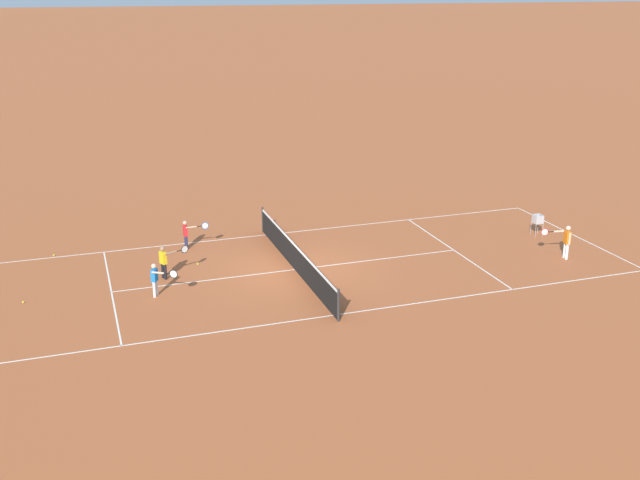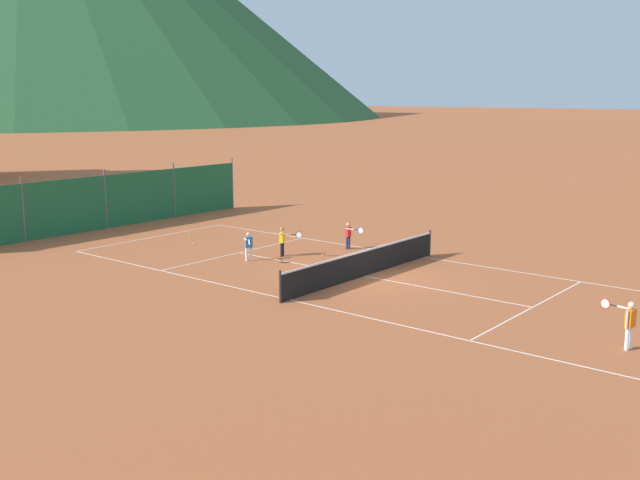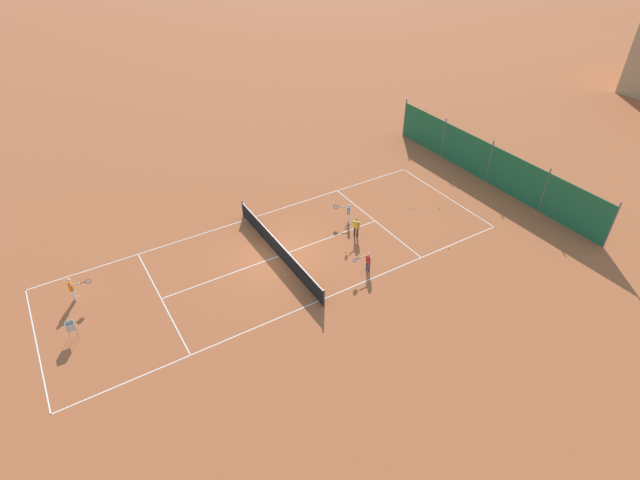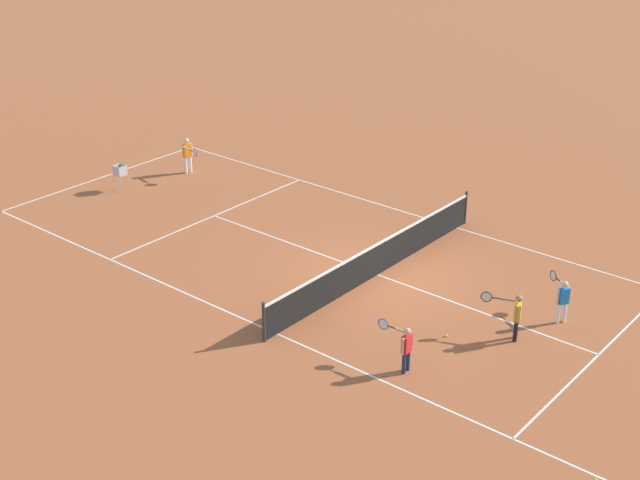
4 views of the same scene
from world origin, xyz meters
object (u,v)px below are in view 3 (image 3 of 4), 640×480
Objects in this scene: player_near_service at (356,226)px; tennis_ball_alley_left at (449,248)px; player_far_baseline at (72,287)px; tennis_ball_far_corner at (346,252)px; player_far_service at (367,261)px; tennis_ball_by_net_left at (411,207)px; ball_hopper at (71,327)px; tennis_net at (279,249)px; tennis_ball_alley_right at (439,208)px; player_near_baseline at (348,212)px.

tennis_ball_alley_left is (3.60, 3.70, -0.66)m from player_near_service.
player_near_service is 14.64m from player_far_baseline.
player_far_service is at bearing 1.79° from tennis_ball_far_corner.
player_near_service is 18.06× the size of tennis_ball_far_corner.
tennis_ball_by_net_left is 0.07× the size of ball_hopper.
tennis_ball_far_corner is (1.59, 3.23, -0.47)m from tennis_net.
tennis_ball_far_corner is (3.71, 13.09, -0.71)m from player_far_baseline.
tennis_ball_alley_right is at bearing 81.42° from player_far_baseline.
player_near_baseline reaches higher than ball_hopper.
player_near_baseline is at bearing 99.68° from tennis_net.
player_far_service is 17.16× the size of tennis_ball_far_corner.
player_far_service is 17.16× the size of tennis_ball_alley_right.
tennis_ball_far_corner is at bearing 85.27° from ball_hopper.
tennis_ball_alley_left is (4.25, 8.21, -0.47)m from tennis_net.
tennis_ball_alley_left is (6.37, 18.07, -0.71)m from player_far_baseline.
player_near_service is at bearing 89.29° from ball_hopper.
player_near_service reaches higher than tennis_ball_far_corner.
player_near_service reaches higher than tennis_ball_alley_left.
tennis_ball_alley_left is at bearing 78.49° from ball_hopper.
tennis_ball_alley_left is 18.99m from ball_hopper.
tennis_ball_by_net_left is (-0.97, -1.36, 0.00)m from tennis_ball_alley_right.
player_far_baseline is 19.17m from tennis_ball_alley_left.
player_far_service reaches higher than tennis_ball_by_net_left.
tennis_ball_alley_right is at bearing 87.08° from player_near_service.
ball_hopper is at bearing -102.36° from player_far_service.
tennis_ball_by_net_left is (2.10, 19.02, -0.71)m from player_far_baseline.
player_far_baseline is (-2.12, -9.86, 0.24)m from tennis_net.
tennis_net is 10.40m from ball_hopper.
tennis_ball_by_net_left is (0.83, 4.16, -0.63)m from player_near_baseline.
tennis_net is at bearing -136.48° from player_far_service.
tennis_ball_far_corner is 1.00× the size of tennis_ball_by_net_left.
tennis_ball_alley_right is (-2.51, 7.23, -0.63)m from player_far_service.
tennis_net is 10.31× the size of ball_hopper.
ball_hopper is (2.58, -0.53, -0.09)m from player_far_baseline.
player_far_baseline is 2.64m from ball_hopper.
player_far_service is at bearing 67.00° from player_far_baseline.
player_far_service is 14.28m from player_far_baseline.
player_near_baseline is (-1.50, 0.48, -0.03)m from player_near_service.
tennis_net reaches higher than tennis_ball_by_net_left.
tennis_net is 10.09m from player_far_baseline.
ball_hopper reaches higher than tennis_ball_alley_right.
ball_hopper is (1.32, -15.38, -0.01)m from player_near_baseline.
tennis_ball_by_net_left is at bearing 78.69° from player_near_baseline.
player_far_service is at bearing -99.14° from tennis_ball_alley_left.
tennis_net is 8.06× the size of player_near_baseline.
tennis_ball_far_corner is (2.44, -1.76, -0.63)m from player_near_baseline.
player_far_service is at bearing -59.34° from tennis_ball_by_net_left.
player_far_baseline reaches higher than tennis_ball_far_corner.
tennis_ball_alley_right and tennis_ball_by_net_left have the same top height.
tennis_ball_alley_left is at bearing 80.86° from player_far_service.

